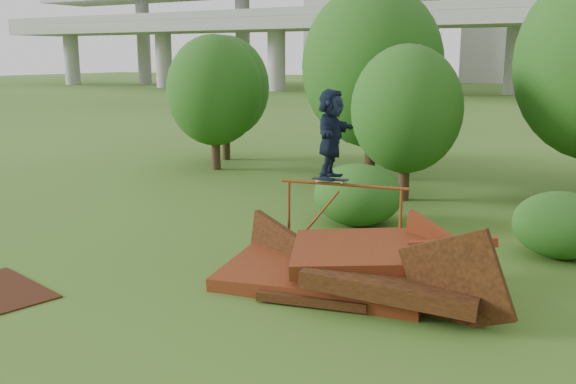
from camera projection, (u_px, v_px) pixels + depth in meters
The scene contains 11 objects.
ground at pixel (270, 307), 11.18m from camera, with size 240.00×240.00×0.00m, color #2D5116.
scrap_pile at pixel (355, 271), 11.94m from camera, with size 5.89×3.14×2.02m.
grind_rail at pixel (343, 207), 13.04m from camera, with size 2.62×0.52×1.77m.
skateboard at pixel (330, 179), 13.02m from camera, with size 0.75×0.32×0.08m.
skater at pixel (331, 134), 12.83m from camera, with size 1.68×0.53×1.81m, color black.
tree_0 at pixel (215, 91), 24.09m from camera, with size 3.61×3.61×5.09m.
tree_1 at pixel (372, 67), 21.87m from camera, with size 4.82×4.82×6.70m.
tree_2 at pixel (407, 109), 18.90m from camera, with size 3.30×3.30×4.65m.
tree_6 at pixel (225, 87), 26.44m from camera, with size 3.67×3.67×5.13m.
shrub_left at pixel (358, 195), 16.45m from camera, with size 2.30×2.13×1.59m, color #204612.
shrub_right at pixel (561, 225), 13.80m from camera, with size 2.04×1.87×1.45m, color #204612.
Camera 1 is at (5.53, -8.95, 4.30)m, focal length 40.00 mm.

